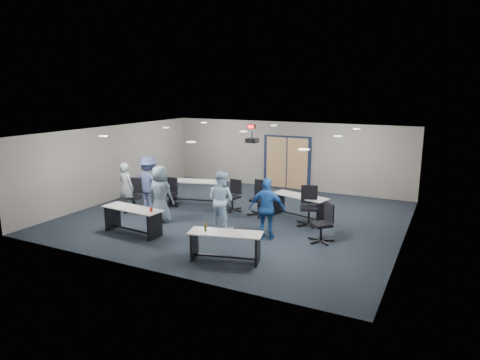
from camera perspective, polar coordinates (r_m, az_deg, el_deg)
The scene contains 25 objects.
floor at distance 13.65m, azimuth -0.48°, elevation -4.93°, with size 10.00×10.00×0.00m, color black.
back_wall at distance 17.37m, azimuth 6.33°, elevation 3.28°, with size 10.00×0.04×2.70m, color gray.
front_wall at distance 9.65m, azimuth -12.86°, elevation -4.16°, with size 10.00×0.04×2.70m, color gray.
left_wall at distance 16.19m, azimuth -16.44°, elevation 2.20°, with size 0.04×9.00×2.70m, color gray.
right_wall at distance 11.93m, azimuth 21.38°, elevation -1.58°, with size 0.04×9.00×2.70m, color gray.
ceiling at distance 13.11m, azimuth -0.50°, elevation 6.42°, with size 10.00×9.00×0.04m, color silver.
double_door at distance 17.39m, azimuth 6.27°, elevation 2.29°, with size 2.00×0.07×2.20m.
exit_sign at distance 17.81m, azimuth 1.49°, elevation 7.13°, with size 0.32×0.07×0.18m.
ceiling_projector at distance 13.45m, azimuth 1.62°, elevation 5.30°, with size 0.35×0.32×0.37m.
ceiling_can_lights at distance 13.33m, azimuth -0.01°, elevation 6.39°, with size 6.24×5.74×0.02m, color silver, non-canonical shape.
table_front_left at distance 12.36m, azimuth -14.09°, elevation -4.68°, with size 1.87×0.75×0.86m.
table_front_right at distance 10.16m, azimuth -2.00°, elevation -8.15°, with size 1.83×1.00×0.96m.
table_back_left at distance 15.21m, azimuth -5.76°, elevation -1.04°, with size 2.09×1.16×0.81m.
table_back_right at distance 13.49m, azimuth 7.98°, elevation -3.04°, with size 1.91×1.06×0.74m.
chair_back_a at distance 14.91m, azimuth -9.41°, elevation -1.66°, with size 0.62×0.62×0.98m, color black, non-canonical shape.
chair_back_b at distance 14.19m, azimuth -1.04°, elevation -2.10°, with size 0.65×0.65×1.03m, color black, non-canonical shape.
chair_back_c at distance 13.70m, azimuth 2.53°, elevation -2.44°, with size 0.70×0.70×1.12m, color black, non-canonical shape.
chair_back_d at distance 12.82m, azimuth 9.20°, elevation -3.50°, with size 0.74×0.74×1.17m, color black, non-canonical shape.
chair_loose_left at distance 14.48m, azimuth -13.99°, elevation -2.02°, with size 0.69×0.69×1.11m, color black, non-canonical shape.
chair_loose_right at distance 11.55m, azimuth 10.79°, elevation -5.64°, with size 0.66×0.66×1.05m, color black, non-canonical shape.
person_gray at distance 14.44m, azimuth -14.95°, elevation -0.98°, with size 0.61×0.40×1.66m, color #98A4A6.
person_plaid at distance 13.20m, azimuth -10.56°, elevation -1.84°, with size 0.85×0.55×1.73m, color slate.
person_lightblue at distance 12.39m, azimuth -2.55°, elevation -2.64°, with size 0.83×0.64×1.70m, color #C0E2FF.
person_navy at distance 11.48m, azimuth 3.65°, elevation -3.88°, with size 0.99×0.41×1.69m, color #1B4B98.
person_back at distance 14.54m, azimuth -12.12°, elevation -0.41°, with size 1.18×0.68×1.83m, color #444F7A.
Camera 1 is at (5.98, -11.59, 4.01)m, focal length 32.00 mm.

